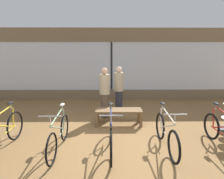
{
  "coord_description": "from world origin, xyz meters",
  "views": [
    {
      "loc": [
        -0.06,
        -3.92,
        2.25
      ],
      "look_at": [
        0.0,
        1.83,
        0.95
      ],
      "focal_mm": 28.0,
      "sensor_mm": 36.0,
      "label": 1
    }
  ],
  "objects_px": {
    "bicycle_center": "(111,134)",
    "bicycle_far_right": "(224,134)",
    "display_bench": "(119,112)",
    "customer_near_rack": "(105,92)",
    "bicycle_far_left": "(3,133)",
    "bicycle_left": "(59,134)",
    "customer_by_window": "(119,89)",
    "bicycle_right": "(166,133)"
  },
  "relations": [
    {
      "from": "bicycle_far_right",
      "to": "customer_near_rack",
      "type": "height_order",
      "value": "customer_near_rack"
    },
    {
      "from": "bicycle_left",
      "to": "bicycle_right",
      "type": "distance_m",
      "value": 2.45
    },
    {
      "from": "bicycle_far_left",
      "to": "bicycle_far_right",
      "type": "xyz_separation_m",
      "value": [
        5.04,
        -0.05,
        -0.03
      ]
    },
    {
      "from": "customer_by_window",
      "to": "customer_near_rack",
      "type": "bearing_deg",
      "value": -137.62
    },
    {
      "from": "display_bench",
      "to": "customer_by_window",
      "type": "xyz_separation_m",
      "value": [
        0.06,
        1.06,
        0.49
      ]
    },
    {
      "from": "bicycle_center",
      "to": "bicycle_far_right",
      "type": "bearing_deg",
      "value": 0.29
    },
    {
      "from": "customer_by_window",
      "to": "bicycle_center",
      "type": "bearing_deg",
      "value": -96.91
    },
    {
      "from": "bicycle_center",
      "to": "display_bench",
      "type": "height_order",
      "value": "bicycle_center"
    },
    {
      "from": "customer_near_rack",
      "to": "bicycle_far_left",
      "type": "bearing_deg",
      "value": -138.98
    },
    {
      "from": "bicycle_right",
      "to": "customer_by_window",
      "type": "height_order",
      "value": "customer_by_window"
    },
    {
      "from": "bicycle_left",
      "to": "display_bench",
      "type": "relative_size",
      "value": 1.19
    },
    {
      "from": "customer_near_rack",
      "to": "customer_by_window",
      "type": "distance_m",
      "value": 0.67
    },
    {
      "from": "bicycle_right",
      "to": "customer_by_window",
      "type": "bearing_deg",
      "value": 111.89
    },
    {
      "from": "display_bench",
      "to": "customer_near_rack",
      "type": "bearing_deg",
      "value": 125.95
    },
    {
      "from": "customer_by_window",
      "to": "bicycle_right",
      "type": "bearing_deg",
      "value": -68.11
    },
    {
      "from": "display_bench",
      "to": "bicycle_left",
      "type": "bearing_deg",
      "value": -135.77
    },
    {
      "from": "bicycle_far_left",
      "to": "customer_by_window",
      "type": "height_order",
      "value": "customer_by_window"
    },
    {
      "from": "display_bench",
      "to": "customer_near_rack",
      "type": "xyz_separation_m",
      "value": [
        -0.44,
        0.61,
        0.5
      ]
    },
    {
      "from": "bicycle_center",
      "to": "display_bench",
      "type": "distance_m",
      "value": 1.43
    },
    {
      "from": "bicycle_right",
      "to": "display_bench",
      "type": "relative_size",
      "value": 1.2
    },
    {
      "from": "customer_near_rack",
      "to": "display_bench",
      "type": "bearing_deg",
      "value": -54.05
    },
    {
      "from": "bicycle_far_right",
      "to": "customer_near_rack",
      "type": "relative_size",
      "value": 1.01
    },
    {
      "from": "bicycle_right",
      "to": "display_bench",
      "type": "bearing_deg",
      "value": 127.22
    },
    {
      "from": "bicycle_center",
      "to": "bicycle_right",
      "type": "bearing_deg",
      "value": 2.62
    },
    {
      "from": "bicycle_far_left",
      "to": "customer_by_window",
      "type": "bearing_deg",
      "value": 41.27
    },
    {
      "from": "customer_by_window",
      "to": "bicycle_left",
      "type": "bearing_deg",
      "value": -121.14
    },
    {
      "from": "customer_by_window",
      "to": "bicycle_far_right",
      "type": "bearing_deg",
      "value": -47.12
    },
    {
      "from": "bicycle_far_left",
      "to": "bicycle_center",
      "type": "xyz_separation_m",
      "value": [
        2.45,
        -0.06,
        -0.02
      ]
    },
    {
      "from": "bicycle_right",
      "to": "bicycle_center",
      "type": "bearing_deg",
      "value": -177.38
    },
    {
      "from": "bicycle_far_left",
      "to": "customer_near_rack",
      "type": "height_order",
      "value": "customer_near_rack"
    },
    {
      "from": "bicycle_far_right",
      "to": "bicycle_far_left",
      "type": "bearing_deg",
      "value": 179.46
    },
    {
      "from": "bicycle_far_left",
      "to": "display_bench",
      "type": "relative_size",
      "value": 1.25
    },
    {
      "from": "display_bench",
      "to": "customer_near_rack",
      "type": "distance_m",
      "value": 0.9
    },
    {
      "from": "customer_near_rack",
      "to": "bicycle_center",
      "type": "bearing_deg",
      "value": -84.4
    },
    {
      "from": "bicycle_far_right",
      "to": "customer_near_rack",
      "type": "distance_m",
      "value": 3.47
    },
    {
      "from": "bicycle_right",
      "to": "customer_by_window",
      "type": "distance_m",
      "value": 2.65
    },
    {
      "from": "bicycle_far_left",
      "to": "customer_by_window",
      "type": "xyz_separation_m",
      "value": [
        2.75,
        2.41,
        0.48
      ]
    },
    {
      "from": "bicycle_right",
      "to": "customer_by_window",
      "type": "xyz_separation_m",
      "value": [
        -0.97,
        2.42,
        0.51
      ]
    },
    {
      "from": "display_bench",
      "to": "bicycle_far_right",
      "type": "bearing_deg",
      "value": -30.83
    },
    {
      "from": "display_bench",
      "to": "customer_by_window",
      "type": "relative_size",
      "value": 0.83
    },
    {
      "from": "customer_by_window",
      "to": "display_bench",
      "type": "bearing_deg",
      "value": -93.07
    },
    {
      "from": "customer_near_rack",
      "to": "customer_by_window",
      "type": "relative_size",
      "value": 1.0
    }
  ]
}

